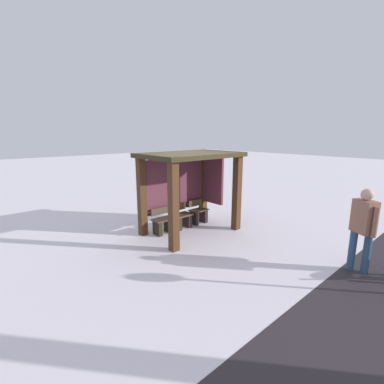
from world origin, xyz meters
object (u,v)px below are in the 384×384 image
Objects in this scene: bench_center_inside at (182,219)px; bench_left_inside at (163,224)px; bench_right_inside at (198,214)px; person_walking at (363,224)px; bus_shelter at (189,174)px.

bench_left_inside is at bearing 179.96° from bench_center_inside.
person_walking reaches higher than bench_right_inside.
bench_center_inside is (0.68, -0.00, 0.00)m from bench_left_inside.
bench_left_inside is at bearing 161.60° from bus_shelter.
person_walking is (1.04, -4.36, 0.72)m from bench_center_inside.
person_walking reaches higher than bench_center_inside.
bus_shelter is 3.72× the size of bench_center_inside.
bench_right_inside is 4.43m from person_walking.
bus_shelter reaches higher than bench_center_inside.
bus_shelter is 4.26m from person_walking.
person_walking is at bearing -76.89° from bus_shelter.
bench_center_inside is 0.42× the size of person_walking.
bus_shelter reaches higher than bench_right_inside.
bus_shelter is at bearing -156.95° from bench_right_inside.
bus_shelter is at bearing 103.11° from person_walking.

